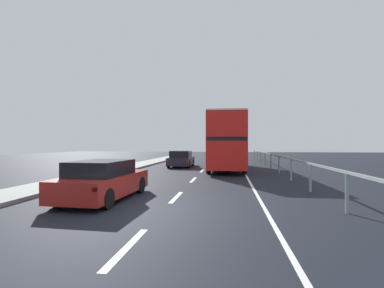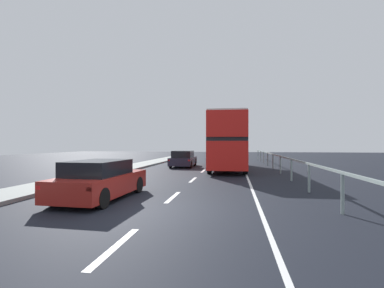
{
  "view_description": "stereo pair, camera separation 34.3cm",
  "coord_description": "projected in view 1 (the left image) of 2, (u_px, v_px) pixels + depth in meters",
  "views": [
    {
      "loc": [
        1.91,
        -8.04,
        1.97
      ],
      "look_at": [
        -0.17,
        7.63,
        1.97
      ],
      "focal_mm": 25.7,
      "sensor_mm": 36.0,
      "label": 1
    },
    {
      "loc": [
        2.25,
        -7.99,
        1.97
      ],
      "look_at": [
        -0.17,
        7.63,
        1.97
      ],
      "focal_mm": 25.7,
      "sensor_mm": 36.0,
      "label": 2
    }
  ],
  "objects": [
    {
      "name": "sedan_car_ahead",
      "position": [
        181.0,
        159.0,
        23.68
      ],
      "size": [
        1.9,
        4.1,
        1.38
      ],
      "rotation": [
        0.0,
        0.0,
        0.01
      ],
      "color": "#252435",
      "rests_on": "ground"
    },
    {
      "name": "double_decker_bus_red",
      "position": [
        226.0,
        141.0,
        21.5
      ],
      "size": [
        2.75,
        10.33,
        4.11
      ],
      "rotation": [
        0.0,
        0.0,
        0.02
      ],
      "color": "red",
      "rests_on": "ground"
    },
    {
      "name": "ground_plane",
      "position": [
        164.0,
        211.0,
        8.22
      ],
      "size": [
        75.49,
        120.0,
        0.1
      ],
      "primitive_type": "cube",
      "color": "black"
    },
    {
      "name": "lane_paint_markings",
      "position": [
        229.0,
        177.0,
        16.13
      ],
      "size": [
        3.15,
        46.0,
        0.01
      ],
      "color": "silver",
      "rests_on": "ground"
    },
    {
      "name": "bridge_side_railing",
      "position": [
        284.0,
        161.0,
        16.45
      ],
      "size": [
        0.1,
        42.0,
        1.2
      ],
      "color": "gray",
      "rests_on": "ground"
    },
    {
      "name": "hatchback_car_near",
      "position": [
        103.0,
        180.0,
        9.76
      ],
      "size": [
        1.99,
        4.29,
        1.39
      ],
      "rotation": [
        0.0,
        0.0,
        -0.04
      ],
      "color": "maroon",
      "rests_on": "ground"
    }
  ]
}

